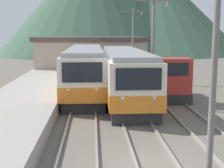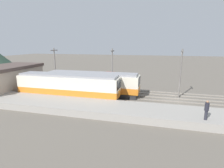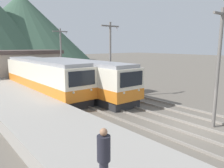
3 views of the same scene
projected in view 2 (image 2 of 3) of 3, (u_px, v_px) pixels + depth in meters
name	position (u px, v px, depth m)	size (l,w,h in m)	color
ground_plane	(174.00, 101.00, 23.92)	(200.00, 200.00, 0.00)	#665E54
platform_left	(179.00, 116.00, 17.93)	(4.50, 54.00, 0.81)	gray
track_left	(175.00, 107.00, 21.45)	(1.54, 60.00, 0.14)	gray
track_center	(174.00, 100.00, 24.09)	(1.54, 60.00, 0.14)	gray
track_right	(172.00, 94.00, 26.92)	(1.54, 60.00, 0.14)	gray
commuter_train_left	(68.00, 87.00, 24.62)	(2.84, 14.76, 3.51)	#28282B
commuter_train_center	(92.00, 84.00, 26.66)	(2.84, 14.45, 3.44)	#28282B
shunting_locomotive	(101.00, 83.00, 29.45)	(2.40, 4.81, 3.00)	#28282B
catenary_mast_near	(181.00, 72.00, 24.49)	(2.00, 0.20, 6.94)	slate
catenary_mast_mid	(112.00, 69.00, 26.91)	(2.00, 0.20, 6.94)	slate
catenary_mast_far	(55.00, 67.00, 29.33)	(2.00, 0.20, 6.94)	slate
person_on_platform	(207.00, 109.00, 15.80)	(0.38, 0.38, 1.84)	#282833
station_building	(3.00, 79.00, 27.65)	(12.60, 6.30, 4.19)	#AD9E8E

